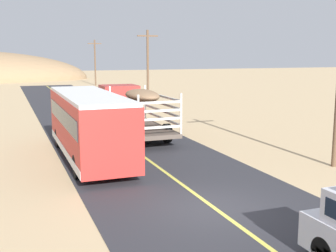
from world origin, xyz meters
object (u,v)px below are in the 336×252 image
at_px(car_far, 98,99).
at_px(power_pole_far, 95,61).
at_px(power_pole_mid, 148,64).
at_px(bus, 89,124).
at_px(livestock_truck, 127,104).

height_order(car_far, power_pole_far, power_pole_far).
bearing_deg(power_pole_far, car_far, -101.00).
bearing_deg(power_pole_far, power_pole_mid, -90.00).
distance_m(car_far, power_pole_mid, 6.32).
distance_m(bus, power_pole_mid, 24.19).
bearing_deg(car_far, power_pole_mid, 3.11).
distance_m(bus, car_far, 22.08).
bearing_deg(bus, power_pole_mid, 64.92).
bearing_deg(power_pole_mid, car_far, -176.89).
height_order(bus, car_far, bus).
relative_size(power_pole_mid, power_pole_far, 1.03).
xyz_separation_m(livestock_truck, car_far, (1.02, 14.74, -1.10)).
height_order(bus, power_pole_mid, power_pole_mid).
height_order(power_pole_mid, power_pole_far, power_pole_mid).
bearing_deg(power_pole_mid, power_pole_far, 90.00).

